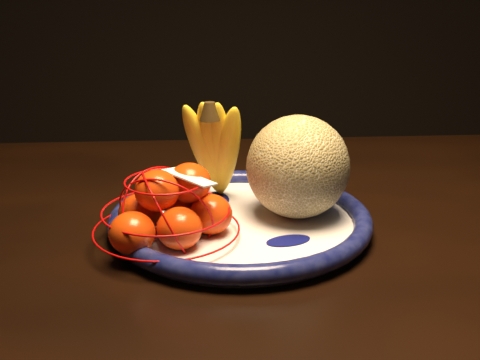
{
  "coord_description": "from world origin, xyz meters",
  "views": [
    {
      "loc": [
        0.06,
        -0.75,
        1.05
      ],
      "look_at": [
        0.08,
        0.03,
        0.77
      ],
      "focal_mm": 45.0,
      "sensor_mm": 36.0,
      "label": 1
    }
  ],
  "objects_px": {
    "cantaloupe": "(298,167)",
    "banana_bunch": "(215,145)",
    "fruit_bowl": "(240,220)",
    "dining_table": "(186,260)",
    "mandarin_bag": "(170,210)"
  },
  "relations": [
    {
      "from": "cantaloupe",
      "to": "banana_bunch",
      "type": "height_order",
      "value": "banana_bunch"
    },
    {
      "from": "banana_bunch",
      "to": "mandarin_bag",
      "type": "xyz_separation_m",
      "value": [
        -0.06,
        -0.13,
        -0.05
      ]
    },
    {
      "from": "banana_bunch",
      "to": "fruit_bowl",
      "type": "bearing_deg",
      "value": -54.22
    },
    {
      "from": "dining_table",
      "to": "mandarin_bag",
      "type": "distance_m",
      "value": 0.17
    },
    {
      "from": "cantaloupe",
      "to": "banana_bunch",
      "type": "xyz_separation_m",
      "value": [
        -0.12,
        0.06,
        0.01
      ]
    },
    {
      "from": "dining_table",
      "to": "mandarin_bag",
      "type": "height_order",
      "value": "mandarin_bag"
    },
    {
      "from": "fruit_bowl",
      "to": "banana_bunch",
      "type": "relative_size",
      "value": 2.14
    },
    {
      "from": "dining_table",
      "to": "fruit_bowl",
      "type": "relative_size",
      "value": 3.97
    },
    {
      "from": "cantaloupe",
      "to": "banana_bunch",
      "type": "bearing_deg",
      "value": 152.49
    },
    {
      "from": "fruit_bowl",
      "to": "cantaloupe",
      "type": "bearing_deg",
      "value": 12.49
    },
    {
      "from": "cantaloupe",
      "to": "banana_bunch",
      "type": "relative_size",
      "value": 0.85
    },
    {
      "from": "dining_table",
      "to": "banana_bunch",
      "type": "bearing_deg",
      "value": 22.63
    },
    {
      "from": "fruit_bowl",
      "to": "cantaloupe",
      "type": "height_order",
      "value": "cantaloupe"
    },
    {
      "from": "banana_bunch",
      "to": "cantaloupe",
      "type": "bearing_deg",
      "value": -15.79
    },
    {
      "from": "dining_table",
      "to": "banana_bunch",
      "type": "relative_size",
      "value": 8.49
    }
  ]
}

